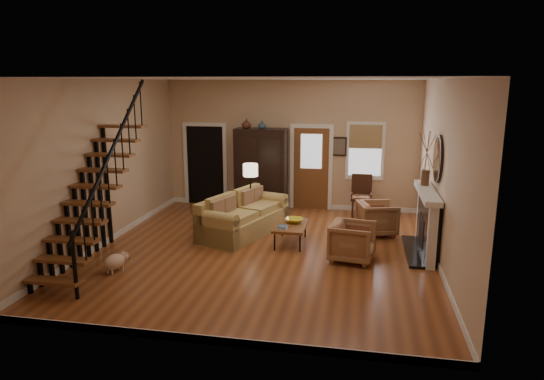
% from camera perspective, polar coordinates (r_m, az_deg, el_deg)
% --- Properties ---
extents(room, '(7.00, 7.33, 3.30)m').
position_cam_1_polar(room, '(10.94, -1.33, 3.46)').
color(room, brown).
rests_on(room, ground).
extents(staircase, '(0.94, 2.80, 3.20)m').
position_cam_1_polar(staircase, '(8.96, -20.56, 1.22)').
color(staircase, brown).
rests_on(staircase, ground).
extents(fireplace, '(0.33, 1.95, 2.30)m').
position_cam_1_polar(fireplace, '(9.72, 17.97, -2.96)').
color(fireplace, black).
rests_on(fireplace, ground).
extents(armoire, '(1.30, 0.60, 2.10)m').
position_cam_1_polar(armoire, '(12.41, -1.29, 2.42)').
color(armoire, black).
rests_on(armoire, ground).
extents(vase_a, '(0.24, 0.24, 0.25)m').
position_cam_1_polar(vase_a, '(12.24, -3.03, 7.81)').
color(vase_a, '#4C2619').
rests_on(vase_a, armoire).
extents(vase_b, '(0.20, 0.20, 0.21)m').
position_cam_1_polar(vase_b, '(12.15, -1.18, 7.70)').
color(vase_b, '#334C60').
rests_on(vase_b, armoire).
extents(sofa, '(1.67, 2.46, 0.84)m').
position_cam_1_polar(sofa, '(10.53, -3.32, -2.97)').
color(sofa, tan).
rests_on(sofa, ground).
extents(coffee_table, '(0.63, 1.08, 0.41)m').
position_cam_1_polar(coffee_table, '(9.94, 2.20, -5.20)').
color(coffee_table, brown).
rests_on(coffee_table, ground).
extents(bowl, '(0.37, 0.37, 0.09)m').
position_cam_1_polar(bowl, '(10.01, 2.63, -3.59)').
color(bowl, gold).
rests_on(bowl, coffee_table).
extents(books, '(0.20, 0.27, 0.05)m').
position_cam_1_polar(books, '(9.61, 1.24, -4.39)').
color(books, beige).
rests_on(books, coffee_table).
extents(armchair_left, '(0.90, 0.89, 0.72)m').
position_cam_1_polar(armchair_left, '(9.11, 9.45, -6.02)').
color(armchair_left, brown).
rests_on(armchair_left, ground).
extents(armchair_right, '(0.96, 0.95, 0.72)m').
position_cam_1_polar(armchair_right, '(10.73, 12.27, -3.28)').
color(armchair_right, brown).
rests_on(armchair_right, ground).
extents(floor_lamp, '(0.41, 0.41, 1.46)m').
position_cam_1_polar(floor_lamp, '(10.97, -2.52, -0.67)').
color(floor_lamp, black).
rests_on(floor_lamp, ground).
extents(side_chair, '(0.54, 0.54, 1.02)m').
position_cam_1_polar(side_chair, '(12.07, 10.46, -0.70)').
color(side_chair, '#381D12').
rests_on(side_chair, ground).
extents(dog, '(0.43, 0.53, 0.33)m').
position_cam_1_polar(dog, '(8.94, -18.07, -8.17)').
color(dog, beige).
rests_on(dog, ground).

